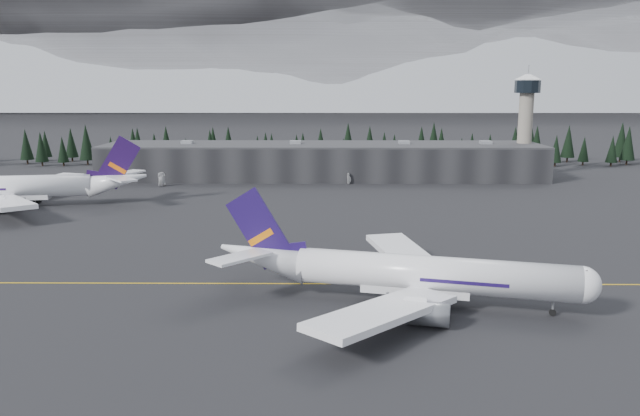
{
  "coord_description": "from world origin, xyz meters",
  "views": [
    {
      "loc": [
        1.12,
        -104.71,
        33.41
      ],
      "look_at": [
        0.0,
        20.0,
        9.0
      ],
      "focal_mm": 35.0,
      "sensor_mm": 36.0,
      "label": 1
    }
  ],
  "objects_px": {
    "gse_vehicle_a": "(162,184)",
    "jet_parked": "(24,187)",
    "jet_main": "(400,272)",
    "control_tower": "(526,114)",
    "gse_vehicle_b": "(349,182)",
    "terminal": "(323,161)"
  },
  "relations": [
    {
      "from": "gse_vehicle_b",
      "to": "terminal",
      "type": "bearing_deg",
      "value": -154.55
    },
    {
      "from": "terminal",
      "to": "jet_parked",
      "type": "height_order",
      "value": "jet_parked"
    },
    {
      "from": "terminal",
      "to": "gse_vehicle_a",
      "type": "bearing_deg",
      "value": -159.0
    },
    {
      "from": "gse_vehicle_a",
      "to": "jet_parked",
      "type": "bearing_deg",
      "value": -141.92
    },
    {
      "from": "terminal",
      "to": "jet_parked",
      "type": "distance_m",
      "value": 101.52
    },
    {
      "from": "terminal",
      "to": "jet_parked",
      "type": "xyz_separation_m",
      "value": [
        -83.76,
        -57.35,
        -0.74
      ]
    },
    {
      "from": "control_tower",
      "to": "gse_vehicle_a",
      "type": "height_order",
      "value": "control_tower"
    },
    {
      "from": "jet_main",
      "to": "gse_vehicle_b",
      "type": "distance_m",
      "value": 121.07
    },
    {
      "from": "jet_main",
      "to": "jet_parked",
      "type": "distance_m",
      "value": 124.69
    },
    {
      "from": "terminal",
      "to": "gse_vehicle_b",
      "type": "distance_m",
      "value": 18.87
    },
    {
      "from": "control_tower",
      "to": "jet_main",
      "type": "xyz_separation_m",
      "value": [
        -62.3,
        -139.37,
        -18.48
      ]
    },
    {
      "from": "control_tower",
      "to": "jet_main",
      "type": "distance_m",
      "value": 153.78
    },
    {
      "from": "gse_vehicle_b",
      "to": "control_tower",
      "type": "bearing_deg",
      "value": 100.01
    },
    {
      "from": "jet_main",
      "to": "gse_vehicle_b",
      "type": "xyz_separation_m",
      "value": [
        -3.39,
        120.95,
        -4.25
      ]
    },
    {
      "from": "gse_vehicle_a",
      "to": "gse_vehicle_b",
      "type": "xyz_separation_m",
      "value": [
        63.81,
        5.49,
        0.02
      ]
    },
    {
      "from": "control_tower",
      "to": "gse_vehicle_a",
      "type": "xyz_separation_m",
      "value": [
        -129.5,
        -23.92,
        -22.74
      ]
    },
    {
      "from": "jet_parked",
      "to": "control_tower",
      "type": "bearing_deg",
      "value": -168.92
    },
    {
      "from": "control_tower",
      "to": "gse_vehicle_b",
      "type": "xyz_separation_m",
      "value": [
        -65.69,
        -18.43,
        -22.72
      ]
    },
    {
      "from": "control_tower",
      "to": "jet_parked",
      "type": "relative_size",
      "value": 0.57
    },
    {
      "from": "jet_parked",
      "to": "gse_vehicle_b",
      "type": "height_order",
      "value": "jet_parked"
    },
    {
      "from": "gse_vehicle_b",
      "to": "gse_vehicle_a",
      "type": "bearing_deg",
      "value": -90.74
    },
    {
      "from": "jet_main",
      "to": "gse_vehicle_a",
      "type": "xyz_separation_m",
      "value": [
        -67.2,
        115.45,
        -4.27
      ]
    }
  ]
}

